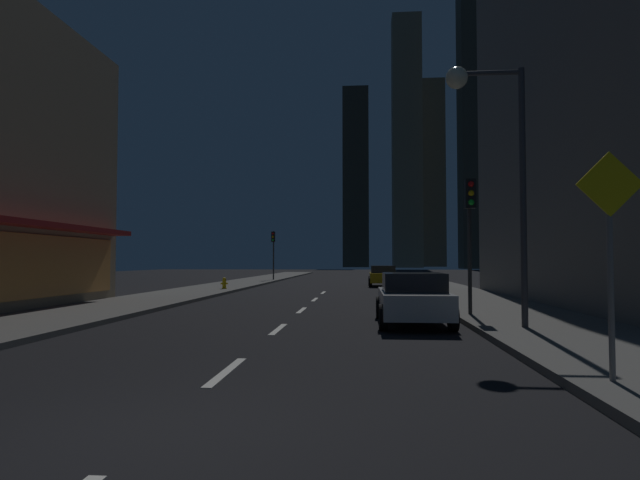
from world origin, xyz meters
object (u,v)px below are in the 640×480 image
car_parked_far (383,276)px  street_lamp_right (489,131)px  car_parked_near (413,298)px  fire_hydrant_far_left (224,283)px  traffic_light_far_left (273,244)px  traffic_light_near_right (470,215)px  pedestrian_crossing_sign (610,244)px

car_parked_far → street_lamp_right: size_ratio=0.64×
car_parked_near → car_parked_far: size_ratio=1.00×
car_parked_near → fire_hydrant_far_left: car_parked_near is taller
car_parked_near → car_parked_far: same height
fire_hydrant_far_left → traffic_light_far_left: (0.40, 14.48, 2.74)m
traffic_light_near_right → pedestrian_crossing_sign: bearing=-89.4°
car_parked_near → car_parked_far: (0.00, 21.90, 0.00)m
street_lamp_right → traffic_light_far_left: bearing=109.2°
pedestrian_crossing_sign → traffic_light_far_left: bearing=106.7°
car_parked_near → traffic_light_far_left: traffic_light_far_left is taller
car_parked_far → traffic_light_far_left: size_ratio=1.01×
traffic_light_near_right → traffic_light_far_left: 30.31m
car_parked_near → traffic_light_near_right: traffic_light_near_right is taller
car_parked_far → traffic_light_near_right: size_ratio=1.01×
car_parked_near → traffic_light_near_right: size_ratio=1.01×
pedestrian_crossing_sign → car_parked_near: bearing=105.1°
street_lamp_right → pedestrian_crossing_sign: bearing=-87.8°
car_parked_far → fire_hydrant_far_left: 11.62m
fire_hydrant_far_left → street_lamp_right: size_ratio=0.10×
car_parked_far → pedestrian_crossing_sign: bearing=-86.1°
traffic_light_near_right → traffic_light_far_left: same height
fire_hydrant_far_left → pedestrian_crossing_sign: size_ratio=0.21×
traffic_light_far_left → car_parked_near: bearing=-73.0°
car_parked_near → street_lamp_right: 4.92m
traffic_light_far_left → pedestrian_crossing_sign: traffic_light_far_left is taller
car_parked_far → traffic_light_near_right: bearing=-84.7°
fire_hydrant_far_left → traffic_light_far_left: bearing=88.4°
traffic_light_near_right → fire_hydrant_far_left: bearing=129.6°
traffic_light_near_right → street_lamp_right: size_ratio=0.64×
car_parked_far → street_lamp_right: (1.78, -23.44, 4.33)m
fire_hydrant_far_left → pedestrian_crossing_sign: bearing=-63.0°
car_parked_far → fire_hydrant_far_left: size_ratio=6.48×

